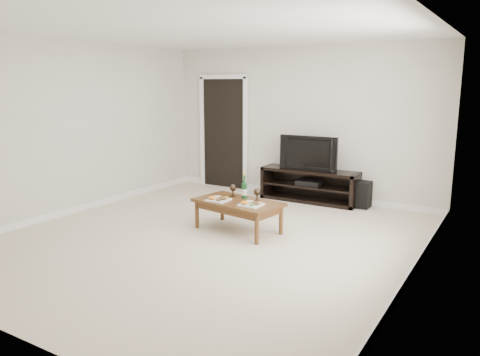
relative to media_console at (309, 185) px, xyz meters
name	(u,v)px	position (x,y,z in m)	size (l,w,h in m)	color
floor	(209,239)	(-0.33, -2.50, -0.28)	(5.50, 5.50, 0.00)	beige
back_wall	(300,123)	(-0.33, 0.27, 1.02)	(5.00, 0.04, 2.60)	beige
ceiling	(206,27)	(-0.33, -2.50, 2.35)	(5.00, 5.50, 0.04)	white
doorway	(224,134)	(-1.88, 0.24, 0.75)	(0.90, 0.02, 2.05)	black
media_console	(309,185)	(0.00, 0.00, 0.00)	(1.65, 0.45, 0.55)	black
television	(310,152)	(0.00, 0.00, 0.56)	(1.00, 0.13, 0.57)	black
av_receiver	(309,183)	(-0.01, -0.01, 0.05)	(0.40, 0.30, 0.08)	black
subwoofer	(361,194)	(0.87, 0.07, -0.06)	(0.28, 0.28, 0.42)	black
coffee_table	(238,216)	(-0.17, -2.03, -0.07)	(1.17, 0.64, 0.42)	#533517
plate_left	(218,198)	(-0.41, -2.14, 0.18)	(0.27, 0.27, 0.07)	white
plate_right	(251,203)	(0.09, -2.14, 0.18)	(0.27, 0.27, 0.07)	white
wine_bottle	(244,186)	(-0.18, -1.86, 0.32)	(0.07, 0.07, 0.35)	#103B19
goblet_left	(233,190)	(-0.37, -1.84, 0.23)	(0.09, 0.09, 0.17)	#31251B
goblet_right	(257,194)	(0.04, -1.88, 0.23)	(0.09, 0.09, 0.17)	#31251B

